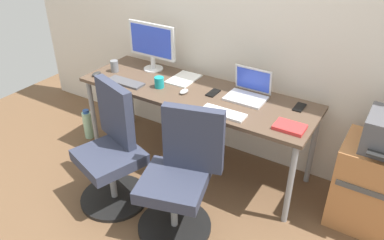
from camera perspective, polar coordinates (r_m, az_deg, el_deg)
The scene contains 19 objects.
ground_plane at distance 3.51m, azimuth 0.43°, elevation -6.26°, with size 5.28×5.28×0.00m, color brown.
back_wall at distance 3.25m, azimuth 4.37°, elevation 16.23°, with size 4.40×0.04×2.60m, color silver.
desk at distance 3.15m, azimuth 0.48°, elevation 3.43°, with size 2.01×0.64×0.72m.
office_chair_left at distance 2.97m, azimuth -11.87°, elevation -4.65°, with size 0.56×0.56×0.94m.
office_chair_right at distance 2.65m, azimuth -1.79°, elevation -8.86°, with size 0.54×0.54×0.94m.
side_cabinet at distance 3.02m, azimuth 26.33°, elevation -9.22°, with size 0.59×0.43×0.66m.
water_bottle_on_floor at distance 3.91m, azimuth -15.41°, elevation -0.65°, with size 0.09×0.09×0.31m.
desktop_monitor at distance 3.46m, azimuth -6.06°, elevation 11.41°, with size 0.48×0.18×0.43m.
open_laptop at distance 3.04m, azimuth 8.55°, elevation 4.39°, with size 0.31×0.25×0.23m.
keyboard_by_monitor at distance 3.31m, azimuth -10.00°, elevation 5.63°, with size 0.34×0.12×0.02m, color #515156.
keyboard_by_laptop at distance 2.80m, azimuth 4.75°, elevation 1.08°, with size 0.34×0.12×0.02m, color silver.
mouse_by_monitor at distance 3.50m, azimuth -14.21°, elevation 6.75°, with size 0.06×0.10×0.03m, color #2D2D2D.
mouse_by_laptop at distance 3.08m, azimuth -1.22°, elevation 4.33°, with size 0.06×0.10×0.03m, color #B7B7B7.
coffee_mug at distance 3.18m, azimuth -4.97°, elevation 5.68°, with size 0.08×0.08×0.09m, color teal.
pen_cup at distance 3.54m, azimuth -11.60°, elevation 7.95°, with size 0.07×0.07×0.10m, color slate.
phone_near_laptop at distance 2.98m, azimuth 15.88°, elevation 1.87°, with size 0.07×0.14×0.01m, color black.
phone_near_monitor at distance 3.09m, azimuth 3.20°, elevation 4.11°, with size 0.07×0.14×0.01m, color black.
notebook at distance 2.69m, azimuth 14.50°, elevation -1.04°, with size 0.21×0.15×0.03m, color red.
paper_pile at distance 3.33m, azimuth -1.24°, elevation 6.21°, with size 0.21×0.30×0.01m, color white.
Camera 1 is at (1.45, -2.39, 2.12)m, focal length 35.40 mm.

